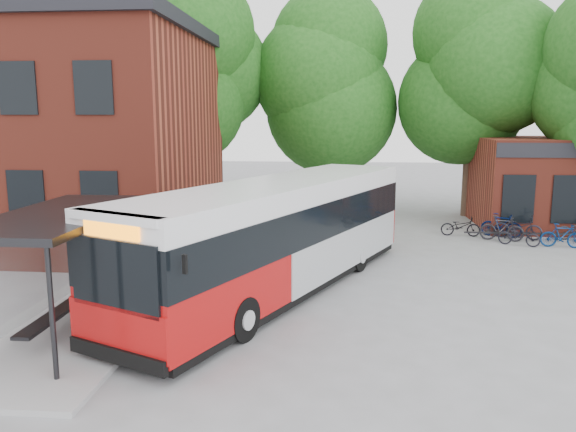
# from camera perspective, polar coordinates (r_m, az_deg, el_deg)

# --- Properties ---
(ground) EXTENTS (100.00, 100.00, 0.00)m
(ground) POSITION_cam_1_polar(r_m,az_deg,el_deg) (13.72, -1.84, -11.06)
(ground) COLOR gray
(bus_shelter) EXTENTS (3.60, 7.00, 2.90)m
(bus_shelter) POSITION_cam_1_polar(r_m,az_deg,el_deg) (13.64, -21.64, -5.50)
(bus_shelter) COLOR #232326
(bus_shelter) RESTS_ON ground
(bike_rail) EXTENTS (5.20, 0.10, 0.38)m
(bike_rail) POSITION_cam_1_polar(r_m,az_deg,el_deg) (24.43, 23.41, -2.00)
(bike_rail) COLOR #232326
(bike_rail) RESTS_ON ground
(tree_0) EXTENTS (7.92, 7.92, 11.00)m
(tree_0) POSITION_cam_1_polar(r_m,az_deg,el_deg) (29.69, -9.83, 10.98)
(tree_0) COLOR #194B14
(tree_0) RESTS_ON ground
(tree_1) EXTENTS (7.92, 7.92, 10.40)m
(tree_1) POSITION_cam_1_polar(r_m,az_deg,el_deg) (29.71, 4.10, 10.52)
(tree_1) COLOR #194B14
(tree_1) RESTS_ON ground
(tree_2) EXTENTS (7.92, 7.92, 11.00)m
(tree_2) POSITION_cam_1_polar(r_m,az_deg,el_deg) (29.41, 18.07, 10.65)
(tree_2) COLOR #194B14
(tree_2) RESTS_ON ground
(city_bus) EXTENTS (7.58, 12.43, 3.16)m
(city_bus) POSITION_cam_1_polar(r_m,az_deg,el_deg) (15.89, -0.86, -2.15)
(city_bus) COLOR #AC0D0D
(city_bus) RESTS_ON ground
(bicycle_0) EXTENTS (1.65, 0.75, 0.84)m
(bicycle_0) POSITION_cam_1_polar(r_m,az_deg,el_deg) (24.58, 17.12, -1.00)
(bicycle_0) COLOR black
(bicycle_0) RESTS_ON ground
(bicycle_1) EXTENTS (1.77, 0.92, 1.02)m
(bicycle_1) POSITION_cam_1_polar(r_m,az_deg,el_deg) (24.16, 20.89, -1.18)
(bicycle_1) COLOR #232227
(bicycle_1) RESTS_ON ground
(bicycle_2) EXTENTS (1.62, 1.12, 0.81)m
(bicycle_2) POSITION_cam_1_polar(r_m,az_deg,el_deg) (23.52, 22.42, -1.84)
(bicycle_2) COLOR black
(bicycle_2) RESTS_ON ground
(bicycle_3) EXTENTS (1.70, 1.07, 0.99)m
(bicycle_3) POSITION_cam_1_polar(r_m,az_deg,el_deg) (24.98, 20.86, -0.87)
(bicycle_3) COLOR #04123F
(bicycle_3) RESTS_ON ground
(bicycle_4) EXTENTS (2.00, 1.33, 0.99)m
(bicycle_4) POSITION_cam_1_polar(r_m,az_deg,el_deg) (24.78, 22.31, -1.04)
(bicycle_4) COLOR black
(bicycle_4) RESTS_ON ground
(bicycle_5) EXTENTS (1.61, 0.72, 0.94)m
(bicycle_5) POSITION_cam_1_polar(r_m,az_deg,el_deg) (23.84, 26.08, -1.80)
(bicycle_5) COLOR navy
(bicycle_5) RESTS_ON ground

